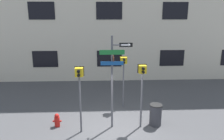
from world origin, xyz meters
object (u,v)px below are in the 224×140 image
pedestrian_signal_right (142,80)px  trash_bin (156,115)px  street_sign_pole (114,74)px  fire_hydrant (57,120)px  pedestrian_signal_across (124,68)px  pedestrian_signal_left (79,82)px

pedestrian_signal_right → trash_bin: bearing=10.8°
street_sign_pole → trash_bin: street_sign_pole is taller
street_sign_pole → fire_hydrant: bearing=176.5°
pedestrian_signal_across → fire_hydrant: pedestrian_signal_across is taller
pedestrian_signal_right → fire_hydrant: bearing=176.9°
fire_hydrant → street_sign_pole: bearing=-3.5°
street_sign_pole → pedestrian_signal_right: 1.27m
street_sign_pole → pedestrian_signal_left: 1.50m
street_sign_pole → trash_bin: size_ratio=4.08×
fire_hydrant → pedestrian_signal_right: bearing=-3.1°
pedestrian_signal_across → trash_bin: size_ratio=2.79×
street_sign_pole → pedestrian_signal_across: 2.33m
pedestrian_signal_left → trash_bin: (3.39, 0.47, -1.78)m
street_sign_pole → pedestrian_signal_right: (1.24, -0.05, -0.25)m
pedestrian_signal_across → fire_hydrant: 4.29m
pedestrian_signal_right → fire_hydrant: (-3.83, 0.20, -1.96)m
pedestrian_signal_across → fire_hydrant: size_ratio=4.51×
pedestrian_signal_across → trash_bin: (1.30, -2.13, -1.71)m
pedestrian_signal_left → pedestrian_signal_right: (2.68, 0.33, -0.02)m
pedestrian_signal_across → fire_hydrant: bearing=-147.5°
street_sign_pole → fire_hydrant: street_sign_pole is taller
fire_hydrant → trash_bin: (4.54, -0.07, 0.21)m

